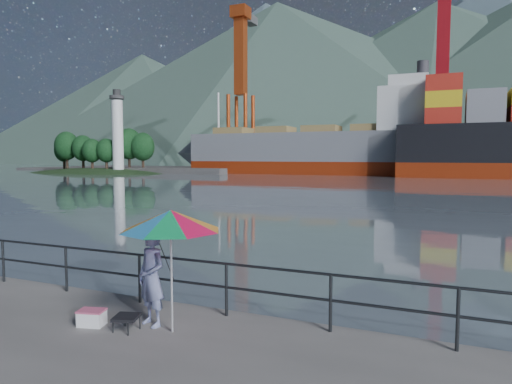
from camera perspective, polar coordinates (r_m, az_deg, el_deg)
harbor_water at (r=136.04m, az=20.22°, el=3.02°), size 500.00×280.00×0.00m
far_dock at (r=98.93m, az=24.92°, el=2.40°), size 200.00×40.00×0.40m
guardrail at (r=10.47m, az=-18.76°, el=-9.54°), size 22.00×0.06×1.03m
lighthouse_islet at (r=91.79m, az=-19.27°, el=2.59°), size 48.00×26.40×19.20m
fisherman at (r=8.45m, az=-12.92°, el=-10.40°), size 0.73×0.60×1.73m
beach_umbrella at (r=7.84m, az=-10.61°, el=-3.53°), size 1.88×1.88×2.12m
folding_stool at (r=8.51m, az=-15.88°, el=-15.45°), size 0.50×0.50×0.27m
cooler_bag at (r=8.93m, az=-19.85°, el=-14.65°), size 0.50×0.40×0.26m
fishing_rod at (r=9.75m, az=-11.05°, el=-13.62°), size 0.81×1.75×1.35m
bulk_carrier at (r=80.59m, az=9.10°, el=5.35°), size 46.80×8.10×14.50m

